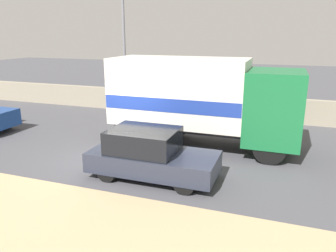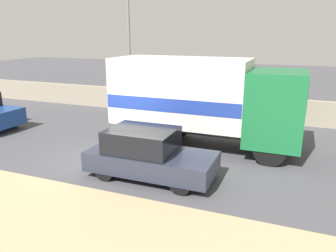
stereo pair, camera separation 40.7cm
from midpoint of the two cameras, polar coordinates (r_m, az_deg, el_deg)
name	(u,v)px [view 1 (the left image)]	position (r m, az deg, el deg)	size (l,w,h in m)	color
ground_plane	(121,160)	(11.61, -9.23, -5.86)	(80.00, 80.00, 0.00)	#47474C
stone_wall_backdrop	(182,103)	(17.78, 1.74, 3.99)	(60.00, 0.35, 1.22)	gray
street_lamp	(123,25)	(17.55, -8.46, 17.06)	(0.56, 0.28, 8.23)	slate
box_truck	(200,98)	(12.42, 4.65, 4.88)	(7.00, 2.40, 3.37)	#196B38
car_hatchback	(150,154)	(9.95, -4.30, -4.97)	(3.87, 1.71, 1.49)	#282D3D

